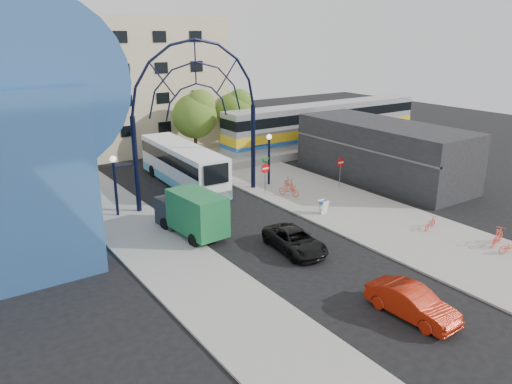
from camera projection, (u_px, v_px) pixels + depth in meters
ground at (319, 266)px, 27.97m from camera, size 120.00×120.00×0.00m
sidewalk_east at (367, 216)px, 35.39m from camera, size 8.00×56.00×0.12m
plaza_west at (167, 255)px, 29.16m from camera, size 5.00×50.00×0.12m
gateway_arch at (196, 88)px, 36.31m from camera, size 13.64×0.44×12.10m
stop_sign at (265, 171)px, 39.35m from camera, size 0.80×0.07×2.50m
do_not_enter_sign at (340, 165)px, 41.12m from camera, size 0.76×0.07×2.48m
street_name_sign at (265, 167)px, 39.99m from camera, size 0.70×0.70×2.80m
sandwich_board at (323, 205)px, 35.44m from camera, size 0.55×0.61×0.99m
commercial_block_east at (383, 151)px, 43.65m from camera, size 6.00×16.00×5.00m
apartment_block at (122, 84)px, 54.32m from camera, size 20.00×12.10×14.00m
train_platform at (324, 145)px, 55.86m from camera, size 32.00×5.00×0.80m
train_car at (325, 122)px, 55.09m from camera, size 25.10×3.05×4.20m
tree_north_a at (196, 114)px, 50.18m from camera, size 4.48×4.48×7.00m
tree_north_b at (83, 111)px, 47.73m from camera, size 5.12×5.12×8.00m
tree_north_c at (236, 109)px, 55.08m from camera, size 4.16×4.16×6.50m
city_bus at (183, 164)px, 42.15m from camera, size 3.40×12.55×3.41m
green_truck at (191, 213)px, 31.90m from camera, size 2.64×6.02×2.96m
black_suv at (295, 241)px, 29.68m from camera, size 2.70×5.00×1.33m
red_sedan at (412, 303)px, 22.79m from camera, size 1.77×4.49×1.45m
bike_near_a at (289, 190)px, 39.34m from camera, size 1.31×1.82×0.91m
bike_near_b at (289, 183)px, 40.94m from camera, size 0.78×1.75×1.02m
bike_far_a at (430, 223)px, 32.78m from camera, size 1.66×0.95×0.83m
bike_far_b at (498, 237)px, 30.21m from camera, size 1.93×0.94×1.12m
bike_far_c at (511, 246)px, 29.14m from camera, size 1.74×1.12×0.87m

